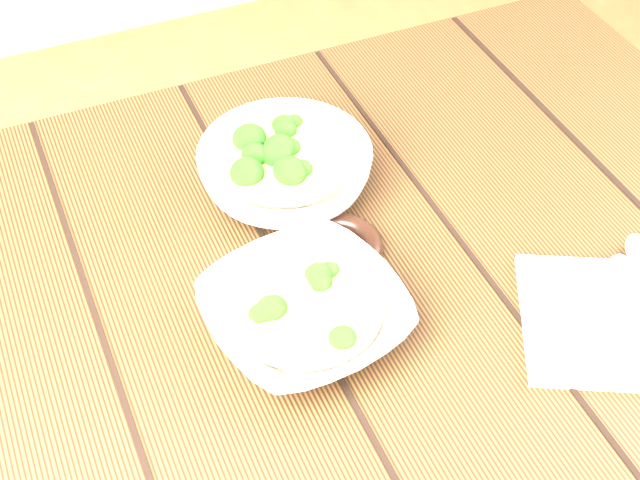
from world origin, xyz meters
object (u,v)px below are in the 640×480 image
table (311,353)px  soup_bowl_back (285,169)px  soup_bowl_front (305,313)px  napkin (622,322)px  trivet (338,248)px

table → soup_bowl_back: soup_bowl_back is taller
table → soup_bowl_front: (-0.03, -0.05, 0.15)m
soup_bowl_front → napkin: 0.32m
table → soup_bowl_front: bearing=-117.8°
table → napkin: napkin is taller
soup_bowl_front → table: bearing=62.2°
soup_bowl_back → soup_bowl_front: bearing=-106.6°
table → napkin: bearing=-33.2°
soup_bowl_front → soup_bowl_back: (0.06, 0.20, 0.01)m
soup_bowl_front → napkin: size_ratio=1.10×
table → soup_bowl_back: 0.22m
soup_bowl_front → soup_bowl_back: 0.21m
soup_bowl_front → trivet: soup_bowl_front is taller
table → napkin: 0.35m
table → soup_bowl_front: soup_bowl_front is taller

